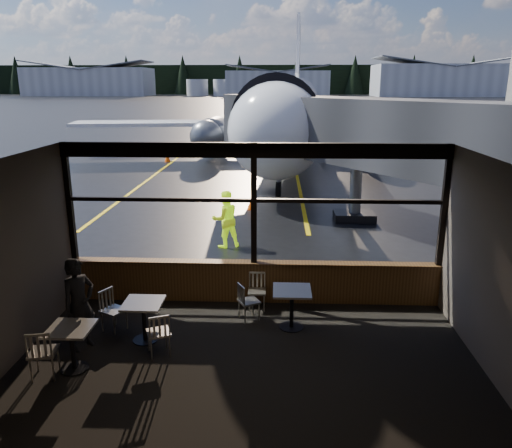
# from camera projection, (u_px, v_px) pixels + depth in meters

# --- Properties ---
(ground_plane) EXTENTS (520.00, 520.00, 0.00)m
(ground_plane) POSITION_uv_depth(u_px,v_px,m) (277.00, 102.00, 126.42)
(ground_plane) COLOR black
(ground_plane) RESTS_ON ground
(carpet_floor) EXTENTS (8.00, 6.00, 0.01)m
(carpet_floor) POSITION_uv_depth(u_px,v_px,m) (245.00, 377.00, 8.20)
(carpet_floor) COLOR black
(carpet_floor) RESTS_ON ground
(ceiling) EXTENTS (8.00, 6.00, 0.04)m
(ceiling) POSITION_uv_depth(u_px,v_px,m) (244.00, 167.00, 7.24)
(ceiling) COLOR #38332D
(ceiling) RESTS_ON ground
(wall_right) EXTENTS (0.04, 6.00, 3.50)m
(wall_right) POSITION_uv_depth(u_px,v_px,m) (508.00, 283.00, 7.55)
(wall_right) COLOR #4C433D
(wall_right) RESTS_ON ground
(wall_back) EXTENTS (8.00, 0.04, 3.50)m
(wall_back) POSITION_uv_depth(u_px,v_px,m) (224.00, 395.00, 4.84)
(wall_back) COLOR #4C433D
(wall_back) RESTS_ON ground
(window_sill) EXTENTS (8.00, 0.28, 0.90)m
(window_sill) POSITION_uv_depth(u_px,v_px,m) (254.00, 282.00, 10.96)
(window_sill) COLOR #4C3017
(window_sill) RESTS_ON ground
(window_header) EXTENTS (8.00, 0.18, 0.30)m
(window_header) POSITION_uv_depth(u_px,v_px,m) (254.00, 150.00, 10.17)
(window_header) COLOR black
(window_header) RESTS_ON ground
(mullion_left) EXTENTS (0.12, 0.12, 2.60)m
(mullion_left) POSITION_uv_depth(u_px,v_px,m) (69.00, 203.00, 10.65)
(mullion_left) COLOR black
(mullion_left) RESTS_ON ground
(mullion_centre) EXTENTS (0.12, 0.12, 2.60)m
(mullion_centre) POSITION_uv_depth(u_px,v_px,m) (254.00, 205.00, 10.48)
(mullion_centre) COLOR black
(mullion_centre) RESTS_ON ground
(mullion_right) EXTENTS (0.12, 0.12, 2.60)m
(mullion_right) POSITION_uv_depth(u_px,v_px,m) (444.00, 207.00, 10.31)
(mullion_right) COLOR black
(mullion_right) RESTS_ON ground
(window_transom) EXTENTS (8.00, 0.10, 0.08)m
(window_transom) POSITION_uv_depth(u_px,v_px,m) (254.00, 200.00, 10.46)
(window_transom) COLOR black
(window_transom) RESTS_ON ground
(airliner) EXTENTS (31.30, 36.75, 10.69)m
(airliner) POSITION_uv_depth(u_px,v_px,m) (291.00, 72.00, 31.16)
(airliner) COLOR white
(airliner) RESTS_ON ground_plane
(jet_bridge) EXTENTS (8.43, 10.31, 4.50)m
(jet_bridge) POSITION_uv_depth(u_px,v_px,m) (377.00, 163.00, 15.60)
(jet_bridge) COLOR #2E2E31
(jet_bridge) RESTS_ON ground_plane
(cafe_table_near) EXTENTS (0.74, 0.74, 0.81)m
(cafe_table_near) POSITION_uv_depth(u_px,v_px,m) (292.00, 309.00, 9.77)
(cafe_table_near) COLOR gray
(cafe_table_near) RESTS_ON carpet_floor
(cafe_table_mid) EXTENTS (0.72, 0.72, 0.79)m
(cafe_table_mid) POSITION_uv_depth(u_px,v_px,m) (144.00, 322.00, 9.28)
(cafe_table_mid) COLOR #A09C93
(cafe_table_mid) RESTS_ON carpet_floor
(cafe_table_left) EXTENTS (0.71, 0.71, 0.78)m
(cafe_table_left) POSITION_uv_depth(u_px,v_px,m) (72.00, 349.00, 8.33)
(cafe_table_left) COLOR #AAA59C
(cafe_table_left) RESTS_ON carpet_floor
(chair_near_w) EXTENTS (0.59, 0.59, 0.80)m
(chair_near_w) POSITION_uv_depth(u_px,v_px,m) (249.00, 302.00, 10.11)
(chair_near_w) COLOR #ABA79B
(chair_near_w) RESTS_ON carpet_floor
(chair_near_n) EXTENTS (0.44, 0.44, 0.79)m
(chair_near_n) POSITION_uv_depth(u_px,v_px,m) (257.00, 292.00, 10.59)
(chair_near_n) COLOR #B9B4A7
(chair_near_n) RESTS_ON carpet_floor
(chair_mid_s) EXTENTS (0.59, 0.59, 0.83)m
(chair_mid_s) POSITION_uv_depth(u_px,v_px,m) (159.00, 333.00, 8.81)
(chair_mid_s) COLOR #B9B3A7
(chair_mid_s) RESTS_ON carpet_floor
(chair_mid_w) EXTENTS (0.62, 0.62, 0.84)m
(chair_mid_w) POSITION_uv_depth(u_px,v_px,m) (114.00, 311.00, 9.66)
(chair_mid_w) COLOR #A9A598
(chair_mid_w) RESTS_ON carpet_floor
(chair_left_s) EXTENTS (0.56, 0.56, 0.89)m
(chair_left_s) POSITION_uv_depth(u_px,v_px,m) (43.00, 352.00, 8.11)
(chair_left_s) COLOR #B5B0A3
(chair_left_s) RESTS_ON carpet_floor
(passenger) EXTENTS (0.69, 0.75, 1.72)m
(passenger) POSITION_uv_depth(u_px,v_px,m) (79.00, 304.00, 8.91)
(passenger) COLOR black
(passenger) RESTS_ON carpet_floor
(ground_crew) EXTENTS (1.01, 0.93, 1.68)m
(ground_crew) POSITION_uv_depth(u_px,v_px,m) (225.00, 219.00, 14.56)
(ground_crew) COLOR #BFF219
(ground_crew) RESTS_ON ground_plane
(cone_nose) EXTENTS (0.33, 0.33, 0.45)m
(cone_nose) POSITION_uv_depth(u_px,v_px,m) (251.00, 204.00, 19.06)
(cone_nose) COLOR orange
(cone_nose) RESTS_ON ground_plane
(cone_wing) EXTENTS (0.38, 0.38, 0.53)m
(cone_wing) POSITION_uv_depth(u_px,v_px,m) (167.00, 157.00, 30.60)
(cone_wing) COLOR orange
(cone_wing) RESTS_ON ground_plane
(hangar_left) EXTENTS (45.00, 18.00, 11.00)m
(hangar_left) POSITION_uv_depth(u_px,v_px,m) (90.00, 81.00, 185.57)
(hangar_left) COLOR silver
(hangar_left) RESTS_ON ground_plane
(hangar_mid) EXTENTS (38.00, 15.00, 10.00)m
(hangar_mid) POSITION_uv_depth(u_px,v_px,m) (278.00, 82.00, 187.54)
(hangar_mid) COLOR silver
(hangar_mid) RESTS_ON ground_plane
(hangar_right) EXTENTS (50.00, 20.00, 12.00)m
(hangar_right) POSITION_uv_depth(u_px,v_px,m) (446.00, 79.00, 177.99)
(hangar_right) COLOR silver
(hangar_right) RESTS_ON ground_plane
(fuel_tank_a) EXTENTS (8.00, 8.00, 6.00)m
(fuel_tank_a) POSITION_uv_depth(u_px,v_px,m) (197.00, 88.00, 186.47)
(fuel_tank_a) COLOR silver
(fuel_tank_a) RESTS_ON ground_plane
(fuel_tank_b) EXTENTS (8.00, 8.00, 6.00)m
(fuel_tank_b) POSITION_uv_depth(u_px,v_px,m) (224.00, 88.00, 186.05)
(fuel_tank_b) COLOR silver
(fuel_tank_b) RESTS_ON ground_plane
(fuel_tank_c) EXTENTS (8.00, 8.00, 6.00)m
(fuel_tank_c) POSITION_uv_depth(u_px,v_px,m) (251.00, 88.00, 185.62)
(fuel_tank_c) COLOR silver
(fuel_tank_c) RESTS_ON ground_plane
(treeline) EXTENTS (360.00, 3.00, 12.00)m
(treeline) POSITION_uv_depth(u_px,v_px,m) (278.00, 80.00, 211.29)
(treeline) COLOR black
(treeline) RESTS_ON ground_plane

